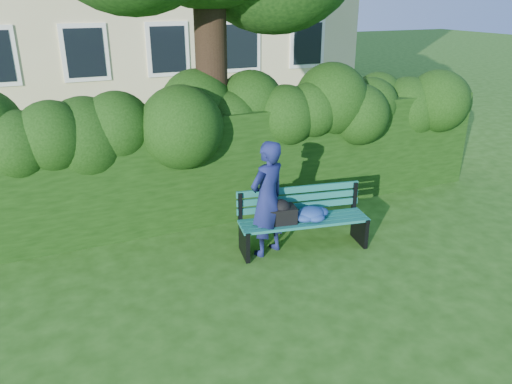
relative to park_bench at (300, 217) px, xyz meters
name	(u,v)px	position (x,y,z in m)	size (l,w,h in m)	color
ground	(274,271)	(-0.65, -0.47, -0.50)	(80.00, 80.00, 0.00)	#244C11
hedge	(218,163)	(-0.65, 1.73, 0.40)	(10.00, 1.00, 1.80)	black
park_bench	(300,217)	(0.00, 0.00, 0.00)	(1.96, 0.87, 0.89)	#115654
man_reading	(267,199)	(-0.51, 0.06, 0.35)	(0.62, 0.41, 1.70)	#171D52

